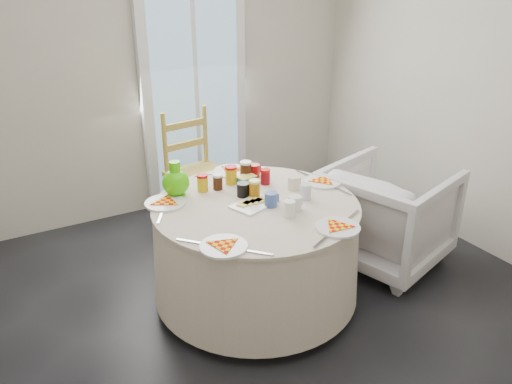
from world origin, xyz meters
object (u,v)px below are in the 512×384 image
table (256,250)px  armchair (387,214)px  wooden_chair (199,178)px  green_pitcher (175,174)px

table → armchair: size_ratio=1.59×
wooden_chair → armchair: bearing=-58.1°
wooden_chair → green_pitcher: (-0.48, -0.77, 0.40)m
table → green_pitcher: size_ratio=5.88×
table → green_pitcher: (-0.39, 0.37, 0.49)m
armchair → green_pitcher: (-1.50, 0.43, 0.48)m
armchair → wooden_chair: bearing=23.4°
armchair → green_pitcher: 1.63m
table → armchair: (1.11, -0.05, 0.02)m
wooden_chair → green_pitcher: bearing=-130.6°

